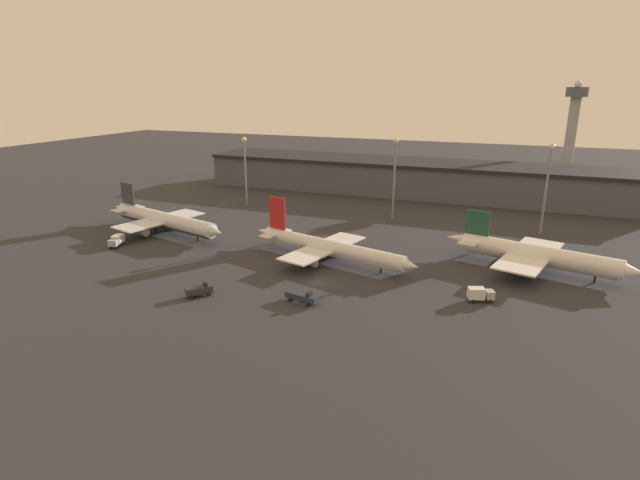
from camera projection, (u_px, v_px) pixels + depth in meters
ground at (318, 283)px, 112.15m from camera, size 600.00×600.00×0.00m
terminal_building at (412, 177)px, 200.70m from camera, size 169.82×27.10×13.34m
airplane_0 at (163, 220)px, 148.94m from camera, size 49.84×28.51×13.19m
airplane_1 at (329, 248)px, 125.37m from camera, size 48.24×28.65×14.15m
airplane_2 at (536, 255)px, 118.48m from camera, size 44.22×30.45×12.53m
service_vehicle_0 at (117, 240)px, 136.91m from camera, size 3.78×5.92×2.97m
service_vehicle_1 at (480, 294)px, 102.01m from camera, size 5.62×3.81×3.01m
service_vehicle_2 at (199, 290)px, 104.79m from camera, size 5.30×5.47×2.91m
service_vehicle_3 at (302, 297)px, 101.64m from camera, size 7.49×3.45×2.72m
lamp_post_0 at (245, 162)px, 178.99m from camera, size 1.80×1.80×24.79m
lamp_post_1 at (395, 169)px, 159.50m from camera, size 1.80×1.80×26.58m
lamp_post_2 at (548, 178)px, 143.71m from camera, size 1.80×1.80×26.72m
control_tower at (572, 125)px, 216.80m from camera, size 9.00×9.00×44.24m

